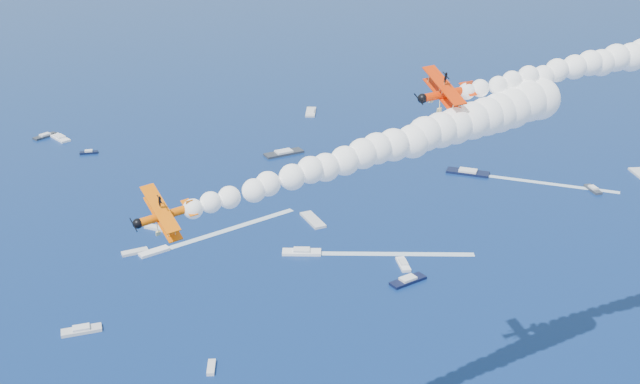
{
  "coord_description": "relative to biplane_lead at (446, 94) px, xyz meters",
  "views": [
    {
      "loc": [
        -4.05,
        -77.32,
        91.75
      ],
      "look_at": [
        -4.88,
        13.54,
        51.51
      ],
      "focal_mm": 43.48,
      "sensor_mm": 36.0,
      "label": 1
    }
  ],
  "objects": [
    {
      "name": "smoke_trail_lead",
      "position": [
        28.08,
        11.38,
        2.31
      ],
      "size": [
        62.61,
        46.02,
        10.77
      ],
      "primitive_type": null,
      "rotation": [
        0.0,
        0.0,
        3.53
      ],
      "color": "white"
    },
    {
      "name": "spectator_boats",
      "position": [
        -15.59,
        81.54,
        -60.51
      ],
      "size": [
        205.81,
        190.26,
        0.7
      ],
      "color": "white",
      "rests_on": "ground"
    },
    {
      "name": "biplane_trail",
      "position": [
        -34.68,
        -25.27,
        -6.7
      ],
      "size": [
        10.86,
        11.72,
        7.8
      ],
      "primitive_type": null,
      "rotation": [
        -0.34,
        0.07,
        3.69
      ],
      "color": "#F66305"
    },
    {
      "name": "biplane_lead",
      "position": [
        0.0,
        0.0,
        0.0
      ],
      "size": [
        11.69,
        13.22,
        9.03
      ],
      "primitive_type": null,
      "rotation": [
        -0.33,
        0.07,
        3.53
      ],
      "color": "red"
    },
    {
      "name": "boat_wakes",
      "position": [
        28.94,
        63.05,
        -60.83
      ],
      "size": [
        180.31,
        122.44,
        0.04
      ],
      "color": "white",
      "rests_on": "ground"
    },
    {
      "name": "smoke_trail_trail",
      "position": [
        -8.82,
        -9.49,
        -4.39
      ],
      "size": [
        63.05,
        57.0,
        10.77
      ],
      "primitive_type": null,
      "rotation": [
        0.0,
        0.0,
        3.69
      ],
      "color": "white"
    }
  ]
}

